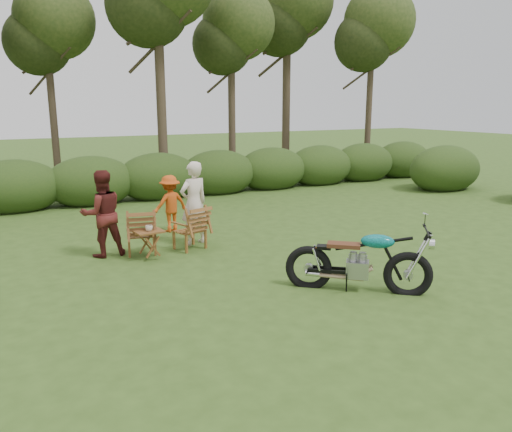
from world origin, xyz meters
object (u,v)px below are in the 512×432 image
adult_a (195,244)px  child (171,231)px  side_table (149,245)px  lawn_chair_right (190,249)px  adult_b (105,256)px  motorcycle (356,290)px  cup (149,228)px  lawn_chair_left (142,253)px

adult_a → child: bearing=-98.3°
side_table → adult_a: size_ratio=0.32×
lawn_chair_right → child: size_ratio=0.69×
adult_b → child: size_ratio=1.28×
motorcycle → side_table: 3.90m
side_table → motorcycle: bearing=-52.6°
motorcycle → adult_b: 4.79m
cup → adult_a: adult_a is taller
motorcycle → side_table: size_ratio=3.90×
lawn_chair_right → child: 1.53m
adult_a → lawn_chair_right: bearing=41.1°
child → adult_a: bearing=83.9°
lawn_chair_left → cup: cup is taller
adult_a → adult_b: size_ratio=1.04×
side_table → child: child is taller
adult_b → side_table: bearing=137.0°
lawn_chair_left → child: child is taller
motorcycle → side_table: bearing=167.9°
side_table → adult_a: 1.27m
adult_b → lawn_chair_left: bearing=160.3°
lawn_chair_right → adult_a: 0.37m
lawn_chair_left → lawn_chair_right: bearing=-174.7°
lawn_chair_right → adult_b: bearing=-28.1°
lawn_chair_right → adult_a: adult_a is taller
side_table → cup: cup is taller
lawn_chair_right → adult_a: size_ratio=0.52×
lawn_chair_right → side_table: side_table is taller
lawn_chair_left → side_table: bearing=108.4°
adult_b → child: (1.72, 1.20, 0.00)m
lawn_chair_right → side_table: (-0.89, -0.26, 0.27)m
side_table → child: (1.02, 1.78, -0.27)m
side_table → adult_a: adult_a is taller
motorcycle → lawn_chair_left: motorcycle is taller
adult_a → side_table: bearing=13.9°
lawn_chair_right → child: bearing=-111.3°
motorcycle → lawn_chair_left: (-2.40, 3.48, 0.00)m
lawn_chair_right → side_table: 0.97m
lawn_chair_left → child: (1.05, 1.40, 0.00)m
lawn_chair_left → adult_b: size_ratio=0.54×
adult_a → lawn_chair_left: bearing=-4.4°
adult_b → lawn_chair_right: bearing=165.2°
cup → lawn_chair_right: bearing=18.3°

